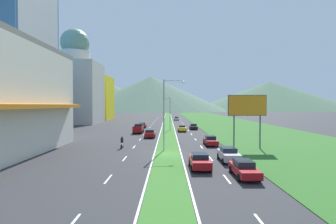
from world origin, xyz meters
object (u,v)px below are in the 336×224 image
(street_lamp_near, at_px, (166,110))
(car_2, at_px, (200,161))
(car_4, at_px, (244,168))
(motorcycle_rider, at_px, (122,143))
(pickup_truck_0, at_px, (139,129))
(car_7, at_px, (194,127))
(car_0, at_px, (211,140))
(car_8, at_px, (143,125))
(car_6, at_px, (182,128))
(street_lamp_mid, at_px, (169,111))
(billboard_roadside, at_px, (248,108))
(car_3, at_px, (177,118))
(car_5, at_px, (229,154))
(car_1, at_px, (150,134))

(street_lamp_near, height_order, car_2, street_lamp_near)
(car_4, height_order, motorcycle_rider, motorcycle_rider)
(pickup_truck_0, bearing_deg, street_lamp_near, -164.61)
(car_2, distance_m, car_4, 4.70)
(car_4, relative_size, car_7, 1.13)
(car_0, distance_m, car_8, 34.55)
(car_6, height_order, motorcycle_rider, motorcycle_rider)
(street_lamp_near, bearing_deg, street_lamp_mid, 89.13)
(billboard_roadside, distance_m, car_6, 26.88)
(motorcycle_rider, bearing_deg, car_2, -141.00)
(car_0, relative_size, pickup_truck_0, 0.87)
(car_3, relative_size, car_5, 0.89)
(car_2, bearing_deg, car_3, 179.79)
(car_2, bearing_deg, car_6, 179.72)
(car_2, relative_size, car_6, 1.00)
(motorcycle_rider, bearing_deg, car_8, 0.55)
(car_5, bearing_deg, car_1, -154.57)
(motorcycle_rider, bearing_deg, billboard_roadside, -91.72)
(car_0, relative_size, car_3, 1.16)
(car_0, xyz_separation_m, car_8, (-13.77, 31.69, -0.01))
(car_8, bearing_deg, street_lamp_near, -169.50)
(car_2, height_order, car_7, car_2)
(pickup_truck_0, bearing_deg, car_6, -71.76)
(street_lamp_mid, bearing_deg, car_3, 85.59)
(car_0, xyz_separation_m, car_1, (-10.22, 9.84, 0.03))
(car_2, bearing_deg, car_5, 132.24)
(car_2, xyz_separation_m, car_4, (3.56, -3.08, -0.03))
(car_5, height_order, pickup_truck_0, pickup_truck_0)
(street_lamp_mid, bearing_deg, pickup_truck_0, -137.72)
(street_lamp_mid, xyz_separation_m, motorcycle_rider, (-6.93, -27.51, -4.03))
(car_2, relative_size, motorcycle_rider, 2.24)
(car_2, bearing_deg, car_0, 166.98)
(car_3, height_order, pickup_truck_0, pickup_truck_0)
(street_lamp_near, xyz_separation_m, car_3, (3.74, 72.18, -4.90))
(car_5, height_order, car_6, car_5)
(car_4, relative_size, car_5, 1.04)
(billboard_roadside, relative_size, car_7, 1.86)
(car_0, bearing_deg, car_8, -156.52)
(car_5, distance_m, car_7, 38.84)
(car_3, bearing_deg, car_5, 2.42)
(street_lamp_mid, relative_size, billboard_roadside, 1.05)
(pickup_truck_0, bearing_deg, car_2, -163.59)
(car_3, bearing_deg, car_1, -6.96)
(street_lamp_mid, relative_size, car_7, 1.96)
(street_lamp_mid, bearing_deg, car_6, -42.94)
(street_lamp_mid, distance_m, pickup_truck_0, 10.04)
(car_7, xyz_separation_m, car_8, (-13.68, 4.76, 0.00))
(billboard_roadside, bearing_deg, car_3, 96.41)
(car_1, relative_size, car_2, 0.94)
(car_6, height_order, car_8, car_6)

